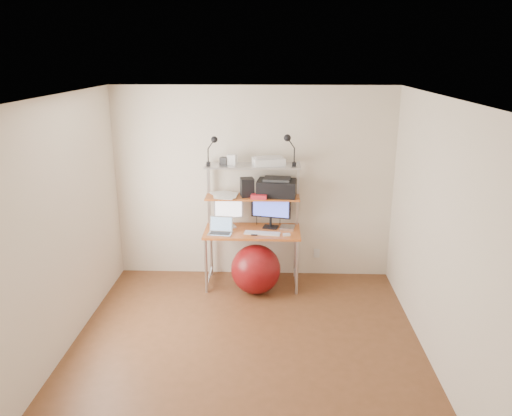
{
  "coord_description": "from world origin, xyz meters",
  "views": [
    {
      "loc": [
        0.27,
        -4.46,
        2.86
      ],
      "look_at": [
        0.06,
        1.15,
        1.12
      ],
      "focal_mm": 35.0,
      "sensor_mm": 36.0,
      "label": 1
    }
  ],
  "objects_px": {
    "monitor_black": "(271,208)",
    "printer": "(277,187)",
    "laptop": "(221,230)",
    "exercise_ball": "(256,269)",
    "monitor_silver": "(229,210)"
  },
  "relations": [
    {
      "from": "monitor_black",
      "to": "printer",
      "type": "distance_m",
      "value": 0.28
    },
    {
      "from": "monitor_black",
      "to": "exercise_ball",
      "type": "height_order",
      "value": "monitor_black"
    },
    {
      "from": "monitor_black",
      "to": "printer",
      "type": "relative_size",
      "value": 0.98
    },
    {
      "from": "monitor_black",
      "to": "monitor_silver",
      "type": "bearing_deg",
      "value": -166.87
    },
    {
      "from": "monitor_silver",
      "to": "laptop",
      "type": "relative_size",
      "value": 1.36
    },
    {
      "from": "monitor_black",
      "to": "laptop",
      "type": "xyz_separation_m",
      "value": [
        -0.62,
        -0.25,
        -0.21
      ]
    },
    {
      "from": "printer",
      "to": "exercise_ball",
      "type": "distance_m",
      "value": 1.06
    },
    {
      "from": "laptop",
      "to": "printer",
      "type": "bearing_deg",
      "value": 28.12
    },
    {
      "from": "monitor_silver",
      "to": "laptop",
      "type": "bearing_deg",
      "value": -128.64
    },
    {
      "from": "monitor_silver",
      "to": "laptop",
      "type": "xyz_separation_m",
      "value": [
        -0.08,
        -0.24,
        -0.18
      ]
    },
    {
      "from": "laptop",
      "to": "exercise_ball",
      "type": "height_order",
      "value": "laptop"
    },
    {
      "from": "monitor_silver",
      "to": "exercise_ball",
      "type": "relative_size",
      "value": 0.69
    },
    {
      "from": "monitor_black",
      "to": "printer",
      "type": "xyz_separation_m",
      "value": [
        0.07,
        0.03,
        0.26
      ]
    },
    {
      "from": "laptop",
      "to": "exercise_ball",
      "type": "xyz_separation_m",
      "value": [
        0.44,
        -0.11,
        -0.48
      ]
    },
    {
      "from": "exercise_ball",
      "to": "monitor_silver",
      "type": "bearing_deg",
      "value": 135.72
    }
  ]
}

